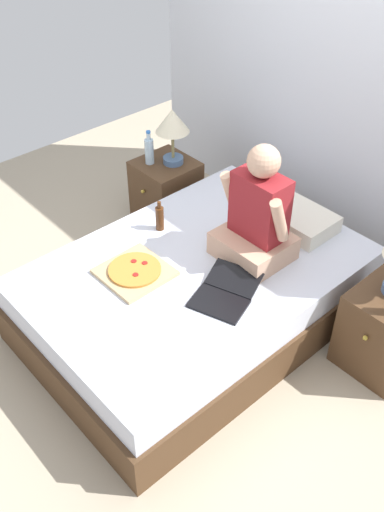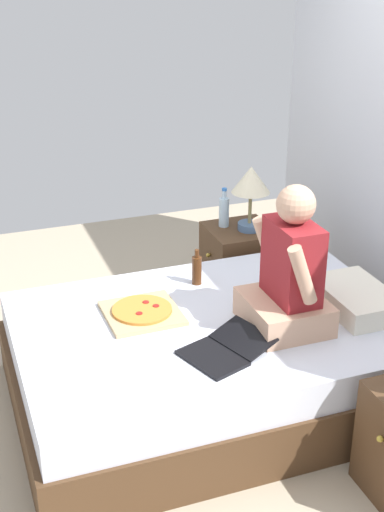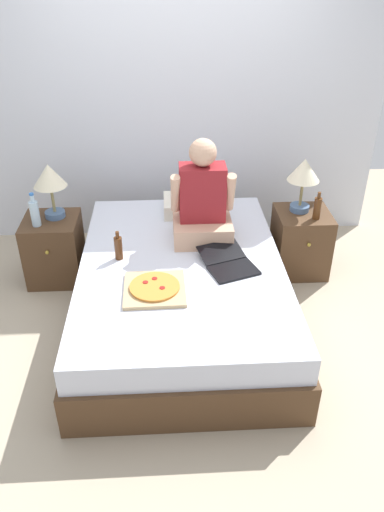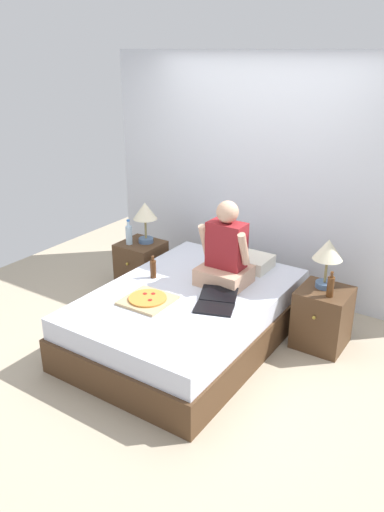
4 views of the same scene
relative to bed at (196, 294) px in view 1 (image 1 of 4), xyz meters
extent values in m
plane|color=tan|center=(0.00, 0.00, -0.25)|extent=(5.71, 5.71, 0.00)
cube|color=silver|center=(0.00, 1.44, 1.00)|extent=(3.71, 0.12, 2.50)
cube|color=#4C331E|center=(0.00, 0.00, -0.09)|extent=(1.49, 2.15, 0.30)
cube|color=silver|center=(0.00, 0.00, 0.16)|extent=(1.44, 2.09, 0.19)
cube|color=#4C331E|center=(-1.04, 0.61, 0.03)|extent=(0.44, 0.44, 0.55)
sphere|color=gold|center=(-1.04, 0.38, 0.14)|extent=(0.03, 0.03, 0.03)
cylinder|color=#4C6B93|center=(-1.00, 0.66, 0.33)|extent=(0.16, 0.16, 0.05)
cylinder|color=olive|center=(-1.00, 0.66, 0.46)|extent=(0.02, 0.02, 0.22)
cone|color=beige|center=(-1.00, 0.66, 0.66)|extent=(0.26, 0.26, 0.18)
cylinder|color=silver|center=(-1.12, 0.52, 0.41)|extent=(0.07, 0.07, 0.20)
cylinder|color=silver|center=(-1.12, 0.52, 0.54)|extent=(0.03, 0.03, 0.06)
cylinder|color=blue|center=(-1.12, 0.52, 0.57)|extent=(0.04, 0.03, 0.02)
cube|color=#4C331E|center=(1.04, 0.61, 0.03)|extent=(0.44, 0.44, 0.55)
sphere|color=gold|center=(1.04, 0.38, 0.14)|extent=(0.03, 0.03, 0.03)
cube|color=silver|center=(0.14, 0.80, 0.31)|extent=(0.52, 0.34, 0.12)
cube|color=tan|center=(0.17, 0.34, 0.33)|extent=(0.44, 0.40, 0.16)
cube|color=maroon|center=(0.17, 0.37, 0.62)|extent=(0.34, 0.20, 0.42)
sphere|color=tan|center=(0.17, 0.37, 0.93)|extent=(0.20, 0.20, 0.20)
cylinder|color=tan|center=(-0.03, 0.32, 0.64)|extent=(0.07, 0.18, 0.32)
cylinder|color=tan|center=(0.37, 0.32, 0.64)|extent=(0.07, 0.18, 0.32)
cube|color=black|center=(0.36, -0.14, 0.26)|extent=(0.38, 0.31, 0.02)
cube|color=black|center=(0.29, 0.05, 0.30)|extent=(0.36, 0.29, 0.06)
cube|color=tan|center=(-0.19, -0.34, 0.27)|extent=(0.41, 0.41, 0.02)
cylinder|color=#CC7F33|center=(-0.19, -0.34, 0.29)|extent=(0.33, 0.33, 0.02)
cylinder|color=maroon|center=(-0.25, -0.30, 0.30)|extent=(0.04, 0.04, 0.00)
cylinder|color=maroon|center=(-0.14, -0.37, 0.30)|extent=(0.04, 0.04, 0.00)
cylinder|color=maroon|center=(-0.19, -0.26, 0.30)|extent=(0.04, 0.04, 0.00)
cylinder|color=#4C2811|center=(-0.45, 0.07, 0.34)|extent=(0.06, 0.06, 0.17)
cylinder|color=#4C2811|center=(-0.45, 0.07, 0.45)|extent=(0.03, 0.03, 0.05)
camera|label=1|loc=(2.03, -1.86, 2.58)|focal=40.00mm
camera|label=2|loc=(3.10, -1.25, 2.16)|focal=50.00mm
camera|label=3|loc=(-0.10, -3.00, 2.16)|focal=35.00mm
camera|label=4|loc=(2.22, -3.29, 2.26)|focal=35.00mm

